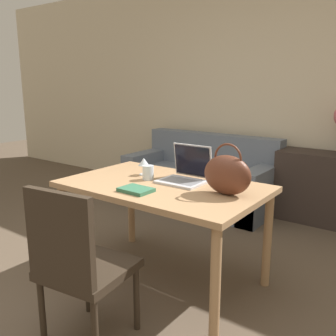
# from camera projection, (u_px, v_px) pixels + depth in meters

# --- Properties ---
(ground_plane) EXTENTS (14.00, 14.00, 0.00)m
(ground_plane) POSITION_uv_depth(u_px,v_px,m) (98.00, 329.00, 2.22)
(ground_plane) COLOR brown
(wall_back) EXTENTS (10.00, 0.06, 2.70)m
(wall_back) POSITION_uv_depth(u_px,v_px,m) (283.00, 89.00, 4.17)
(wall_back) COLOR beige
(wall_back) RESTS_ON ground_plane
(dining_table) EXTENTS (1.40, 0.86, 0.73)m
(dining_table) POSITION_uv_depth(u_px,v_px,m) (163.00, 195.00, 2.64)
(dining_table) COLOR #A87F56
(dining_table) RESTS_ON ground_plane
(chair) EXTENTS (0.49, 0.49, 0.92)m
(chair) POSITION_uv_depth(u_px,v_px,m) (78.00, 261.00, 1.97)
(chair) COLOR #2D2319
(chair) RESTS_ON ground_plane
(couch) EXTENTS (1.75, 0.81, 0.82)m
(couch) POSITION_uv_depth(u_px,v_px,m) (201.00, 181.00, 4.45)
(couch) COLOR slate
(couch) RESTS_ON ground_plane
(laptop) EXTENTS (0.32, 0.29, 0.26)m
(laptop) POSITION_uv_depth(u_px,v_px,m) (187.00, 172.00, 2.68)
(laptop) COLOR silver
(laptop) RESTS_ON dining_table
(drinking_glass) EXTENTS (0.08, 0.08, 0.10)m
(drinking_glass) POSITION_uv_depth(u_px,v_px,m) (148.00, 173.00, 2.73)
(drinking_glass) COLOR silver
(drinking_glass) RESTS_ON dining_table
(wine_glass) EXTENTS (0.08, 0.08, 0.13)m
(wine_glass) POSITION_uv_depth(u_px,v_px,m) (144.00, 163.00, 2.85)
(wine_glass) COLOR silver
(wine_glass) RESTS_ON dining_table
(handbag) EXTENTS (0.32, 0.15, 0.33)m
(handbag) POSITION_uv_depth(u_px,v_px,m) (227.00, 174.00, 2.35)
(handbag) COLOR #592D1E
(handbag) RESTS_ON dining_table
(book) EXTENTS (0.21, 0.16, 0.02)m
(book) POSITION_uv_depth(u_px,v_px,m) (136.00, 190.00, 2.43)
(book) COLOR #336B4C
(book) RESTS_ON dining_table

